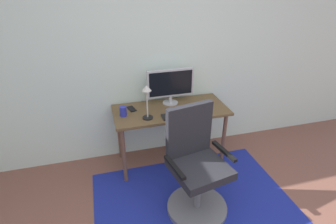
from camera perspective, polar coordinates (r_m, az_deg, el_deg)
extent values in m
cube|color=silver|center=(3.12, -3.14, 12.97)|extent=(6.00, 0.10, 2.60)
cube|color=navy|center=(2.90, 5.41, -18.46)|extent=(1.97, 1.38, 0.01)
cube|color=brown|center=(3.03, 0.56, 0.41)|extent=(1.29, 0.58, 0.03)
cylinder|color=brown|center=(2.94, -9.34, -9.17)|extent=(0.04, 0.04, 0.69)
cylinder|color=brown|center=(3.22, 11.74, -5.79)|extent=(0.04, 0.04, 0.69)
cylinder|color=brown|center=(3.32, -10.32, -4.59)|extent=(0.04, 0.04, 0.69)
cylinder|color=brown|center=(3.57, 8.56, -1.96)|extent=(0.04, 0.04, 0.69)
cylinder|color=#B2B2B7|center=(3.16, 0.50, 2.01)|extent=(0.18, 0.18, 0.01)
cylinder|color=#B2B2B7|center=(3.14, 0.51, 2.79)|extent=(0.04, 0.04, 0.08)
cube|color=#B7B7BC|center=(3.06, 0.52, 6.22)|extent=(0.54, 0.04, 0.32)
cube|color=black|center=(3.04, 0.63, 6.08)|extent=(0.50, 0.00, 0.28)
cube|color=black|center=(2.88, 2.92, -0.64)|extent=(0.43, 0.13, 0.02)
ellipsoid|color=black|center=(3.00, 7.98, 0.55)|extent=(0.06, 0.10, 0.03)
cylinder|color=#272EA4|center=(2.89, -9.52, 0.13)|extent=(0.07, 0.07, 0.11)
cube|color=black|center=(3.04, -7.77, 0.68)|extent=(0.10, 0.15, 0.01)
cylinder|color=black|center=(2.84, -4.33, -1.19)|extent=(0.11, 0.11, 0.01)
cylinder|color=beige|center=(2.76, -4.45, 1.68)|extent=(0.02, 0.02, 0.30)
cone|color=beige|center=(2.69, -4.59, 5.14)|extent=(0.10, 0.10, 0.06)
cylinder|color=slate|center=(2.82, 6.18, -19.54)|extent=(0.59, 0.59, 0.05)
cylinder|color=slate|center=(2.65, 6.44, -16.07)|extent=(0.06, 0.06, 0.42)
cube|color=#232328|center=(2.49, 6.75, -11.87)|extent=(0.56, 0.56, 0.08)
cube|color=#232328|center=(2.46, 4.53, -3.84)|extent=(0.46, 0.14, 0.51)
cube|color=black|center=(2.31, 1.38, -11.65)|extent=(0.10, 0.33, 0.03)
cube|color=black|center=(2.55, 11.84, -8.15)|extent=(0.10, 0.33, 0.03)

